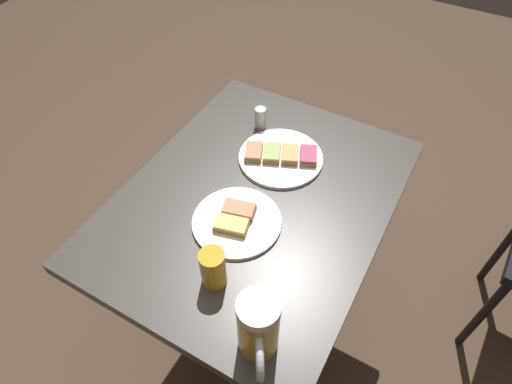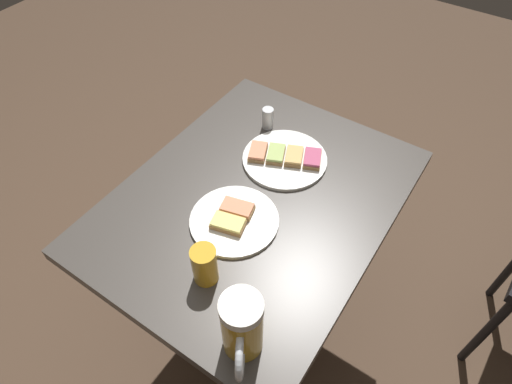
% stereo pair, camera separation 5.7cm
% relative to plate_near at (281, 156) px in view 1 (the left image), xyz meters
% --- Properties ---
extents(ground_plane, '(6.00, 6.00, 0.00)m').
position_rel_plate_near_xyz_m(ground_plane, '(0.16, 0.01, -0.74)').
color(ground_plane, '#4C3828').
extents(cafe_table, '(0.83, 0.65, 0.73)m').
position_rel_plate_near_xyz_m(cafe_table, '(0.16, 0.01, -0.17)').
color(cafe_table, black).
rests_on(cafe_table, ground_plane).
extents(plate_near, '(0.23, 0.23, 0.03)m').
position_rel_plate_near_xyz_m(plate_near, '(0.00, 0.00, 0.00)').
color(plate_near, white).
rests_on(plate_near, cafe_table).
extents(plate_far, '(0.22, 0.22, 0.03)m').
position_rel_plate_near_xyz_m(plate_far, '(0.25, 0.01, -0.00)').
color(plate_far, white).
rests_on(plate_far, cafe_table).
extents(beer_mug, '(0.13, 0.10, 0.17)m').
position_rel_plate_near_xyz_m(beer_mug, '(0.49, 0.20, 0.07)').
color(beer_mug, gold).
rests_on(beer_mug, cafe_table).
extents(beer_glass_small, '(0.06, 0.06, 0.10)m').
position_rel_plate_near_xyz_m(beer_glass_small, '(0.41, 0.05, 0.04)').
color(beer_glass_small, gold).
rests_on(beer_glass_small, cafe_table).
extents(salt_shaker, '(0.03, 0.03, 0.07)m').
position_rel_plate_near_xyz_m(salt_shaker, '(-0.09, -0.12, 0.02)').
color(salt_shaker, silver).
rests_on(salt_shaker, cafe_table).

